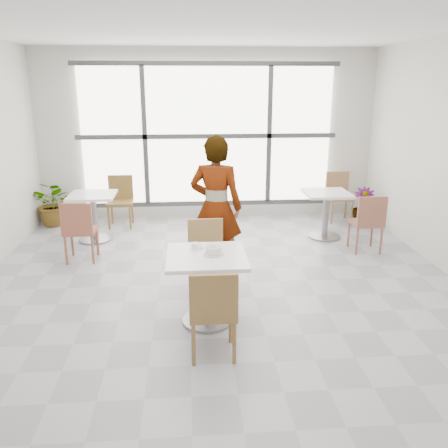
{
  "coord_description": "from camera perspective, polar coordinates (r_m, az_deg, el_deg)",
  "views": [
    {
      "loc": [
        -0.36,
        -4.94,
        2.41
      ],
      "look_at": [
        0.0,
        -0.3,
        1.0
      ],
      "focal_mm": 37.49,
      "sensor_mm": 36.0,
      "label": 1
    }
  ],
  "objects": [
    {
      "name": "bg_chair_left_far",
      "position": [
        8.32,
        -12.51,
        3.2
      ],
      "size": [
        0.42,
        0.42,
        0.87
      ],
      "color": "olive",
      "rests_on": "ground"
    },
    {
      "name": "oatmeal_bowl",
      "position": [
        4.7,
        -1.28,
        -3.25
      ],
      "size": [
        0.21,
        0.21,
        0.1
      ],
      "color": "silver",
      "rests_on": "main_table"
    },
    {
      "name": "window",
      "position": [
        8.43,
        -2.01,
        10.67
      ],
      "size": [
        4.6,
        0.07,
        2.52
      ],
      "color": "white",
      "rests_on": "ground"
    },
    {
      "name": "bg_chair_right_far",
      "position": [
        8.69,
        13.78,
        3.69
      ],
      "size": [
        0.42,
        0.42,
        0.87
      ],
      "color": "#997048",
      "rests_on": "ground"
    },
    {
      "name": "main_table",
      "position": [
        4.8,
        -2.13,
        -6.33
      ],
      "size": [
        0.8,
        0.8,
        0.75
      ],
      "color": "white",
      "rests_on": "ground"
    },
    {
      "name": "wall_front",
      "position": [
        1.74,
        8.53,
        -14.93
      ],
      "size": [
        6.0,
        0.0,
        6.0
      ],
      "primitive_type": "plane",
      "rotation": [
        -1.57,
        0.0,
        0.0
      ],
      "color": "silver",
      "rests_on": "ground"
    },
    {
      "name": "coffee_cup",
      "position": [
        4.87,
        -3.52,
        -2.74
      ],
      "size": [
        0.16,
        0.13,
        0.07
      ],
      "color": "white",
      "rests_on": "main_table"
    },
    {
      "name": "bg_table_right",
      "position": [
        7.64,
        12.33,
        1.89
      ],
      "size": [
        0.7,
        0.7,
        0.75
      ],
      "color": "white",
      "rests_on": "ground"
    },
    {
      "name": "chair_near",
      "position": [
        4.19,
        -1.33,
        -10.28
      ],
      "size": [
        0.42,
        0.42,
        0.87
      ],
      "rotation": [
        0.0,
        0.0,
        3.14
      ],
      "color": "olive",
      "rests_on": "ground"
    },
    {
      "name": "plant_right",
      "position": [
        8.59,
        16.57,
        2.11
      ],
      "size": [
        0.48,
        0.48,
        0.65
      ],
      "primitive_type": "imported",
      "rotation": [
        0.0,
        0.0,
        -0.42
      ],
      "color": "#47753D",
      "rests_on": "ground"
    },
    {
      "name": "wall_back",
      "position": [
        8.49,
        -2.03,
        10.71
      ],
      "size": [
        6.0,
        0.0,
        6.0
      ],
      "primitive_type": "plane",
      "rotation": [
        1.57,
        0.0,
        0.0
      ],
      "color": "silver",
      "rests_on": "ground"
    },
    {
      "name": "bg_chair_right_near",
      "position": [
        7.09,
        17.19,
        0.48
      ],
      "size": [
        0.42,
        0.42,
        0.87
      ],
      "rotation": [
        0.0,
        0.0,
        3.14
      ],
      "color": "#935846",
      "rests_on": "ground"
    },
    {
      "name": "plant_left",
      "position": [
        8.66,
        -20.01,
        2.42
      ],
      "size": [
        0.9,
        0.85,
        0.8
      ],
      "primitive_type": "imported",
      "rotation": [
        0.0,
        0.0,
        -0.38
      ],
      "color": "#457339",
      "rests_on": "ground"
    },
    {
      "name": "floor",
      "position": [
        5.51,
        -0.25,
        -9.09
      ],
      "size": [
        7.0,
        7.0,
        0.0
      ],
      "primitive_type": "plane",
      "color": "#9E9EA5",
      "rests_on": "ground"
    },
    {
      "name": "person",
      "position": [
        5.88,
        -0.99,
        2.04
      ],
      "size": [
        0.75,
        0.59,
        1.81
      ],
      "primitive_type": "imported",
      "rotation": [
        0.0,
        0.0,
        2.87
      ],
      "color": "black",
      "rests_on": "ground"
    },
    {
      "name": "bg_table_left",
      "position": [
        7.6,
        -15.65,
        1.58
      ],
      "size": [
        0.7,
        0.7,
        0.75
      ],
      "color": "white",
      "rests_on": "ground"
    },
    {
      "name": "ceiling",
      "position": [
        4.99,
        -0.29,
        23.66
      ],
      "size": [
        7.0,
        7.0,
        0.0
      ],
      "primitive_type": "plane",
      "rotation": [
        3.14,
        0.0,
        0.0
      ],
      "color": "white",
      "rests_on": "ground"
    },
    {
      "name": "chair_far",
      "position": [
        5.53,
        -2.23,
        -3.36
      ],
      "size": [
        0.42,
        0.42,
        0.87
      ],
      "color": "#9F7D4A",
      "rests_on": "ground"
    },
    {
      "name": "bg_chair_left_near",
      "position": [
        6.72,
        -17.27,
        -0.43
      ],
      "size": [
        0.42,
        0.42,
        0.87
      ],
      "rotation": [
        0.0,
        0.0,
        3.14
      ],
      "color": "#9C5540",
      "rests_on": "ground"
    }
  ]
}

